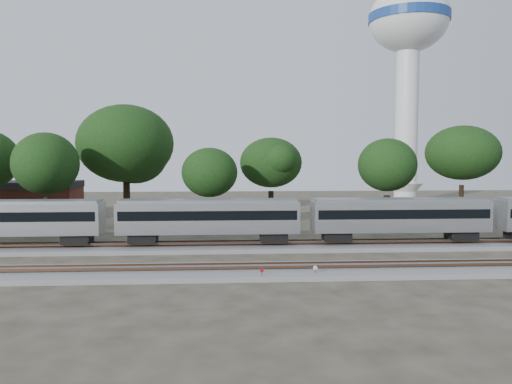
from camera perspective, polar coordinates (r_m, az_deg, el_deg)
ground at (r=41.49m, az=-3.85°, el=-8.09°), size 160.00×160.00×0.00m
track_far at (r=47.33m, az=-3.79°, el=-6.28°), size 160.00×5.00×0.73m
track_near at (r=37.55m, az=-3.91°, el=-9.09°), size 160.00×5.00×0.73m
train at (r=49.75m, az=16.24°, el=-2.52°), size 124.25×3.02×4.46m
switch_stand_red at (r=35.54m, az=0.67°, el=-9.25°), size 0.28×0.08×0.89m
switch_stand_white at (r=36.42m, az=6.79°, el=-8.89°), size 0.29×0.13×0.94m
switch_lever at (r=36.37m, az=3.99°, el=-9.62°), size 0.55×0.39×0.30m
water_tower at (r=94.12m, az=17.02°, el=16.02°), size 13.80×13.80×38.21m
brick_building at (r=76.95m, az=-23.50°, el=-0.77°), size 10.72×7.63×5.11m
tree_2 at (r=58.55m, az=-22.88°, el=2.99°), size 8.05×8.05×11.35m
tree_3 at (r=65.74m, az=-14.67°, el=5.36°), size 10.45×10.45×14.73m
tree_4 at (r=57.02m, az=-5.33°, el=2.21°), size 6.96×6.96×9.82m
tree_5 at (r=63.57m, az=1.73°, el=3.36°), size 7.99×7.99×11.27m
tree_6 at (r=59.89m, az=14.78°, el=2.99°), size 7.81×7.81×11.01m
tree_7 at (r=70.74m, az=22.53°, el=4.14°), size 9.26×9.26×13.06m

